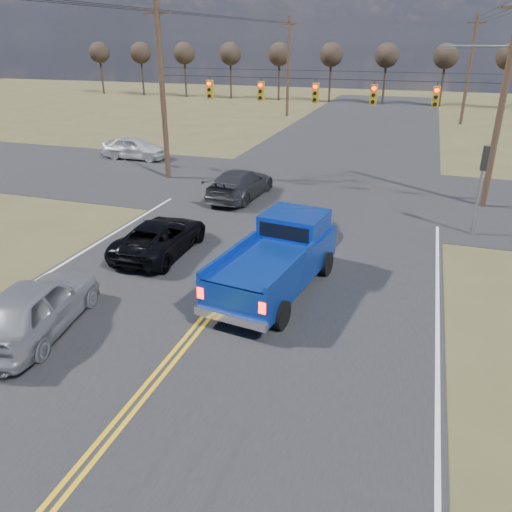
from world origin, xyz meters
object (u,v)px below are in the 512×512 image
(pickup_truck, at_px, (278,259))
(white_car_queue, at_px, (300,221))
(dgrey_car_queue, at_px, (240,184))
(cross_car_west, at_px, (135,148))
(silver_suv, at_px, (35,307))
(black_suv, at_px, (161,237))

(pickup_truck, distance_m, white_car_queue, 5.37)
(white_car_queue, xyz_separation_m, dgrey_car_queue, (-4.38, 4.38, 0.13))
(white_car_queue, distance_m, cross_car_west, 18.25)
(silver_suv, bearing_deg, pickup_truck, -150.70)
(silver_suv, bearing_deg, dgrey_car_queue, -103.88)
(silver_suv, bearing_deg, cross_car_west, -76.02)
(silver_suv, relative_size, dgrey_car_queue, 0.93)
(pickup_truck, xyz_separation_m, dgrey_car_queue, (-4.89, 9.70, -0.37))
(pickup_truck, bearing_deg, white_car_queue, 103.25)
(cross_car_west, bearing_deg, white_car_queue, -126.98)
(white_car_queue, relative_size, cross_car_west, 0.83)
(cross_car_west, bearing_deg, black_suv, -146.39)
(silver_suv, relative_size, black_suv, 1.00)
(pickup_truck, xyz_separation_m, cross_car_west, (-15.19, 16.17, -0.34))
(dgrey_car_queue, bearing_deg, black_suv, 91.43)
(dgrey_car_queue, bearing_deg, white_car_queue, 139.51)
(black_suv, bearing_deg, white_car_queue, -142.77)
(black_suv, height_order, white_car_queue, black_suv)
(black_suv, distance_m, dgrey_car_queue, 8.10)
(pickup_truck, relative_size, cross_car_west, 1.39)
(silver_suv, relative_size, cross_car_west, 1.06)
(pickup_truck, height_order, dgrey_car_queue, pickup_truck)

